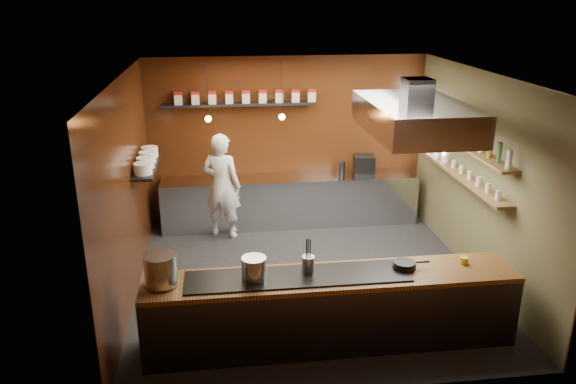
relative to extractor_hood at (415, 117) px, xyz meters
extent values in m
plane|color=black|center=(-1.30, 0.40, -2.51)|extent=(5.00, 5.00, 0.00)
plane|color=#331709|center=(-1.30, 2.90, -1.01)|extent=(5.00, 0.00, 5.00)
plane|color=#331709|center=(-3.80, 0.40, -1.01)|extent=(0.00, 5.00, 5.00)
plane|color=brown|center=(1.20, 0.40, -1.01)|extent=(0.00, 5.00, 5.00)
plane|color=silver|center=(-1.30, 0.40, 0.49)|extent=(5.00, 5.00, 0.00)
plane|color=white|center=(1.15, 2.10, -0.61)|extent=(0.00, 1.00, 1.00)
cube|color=silver|center=(-1.30, 2.57, -2.06)|extent=(4.60, 0.65, 0.90)
cube|color=#38383D|center=(-1.30, -1.20, -2.08)|extent=(4.40, 0.70, 0.86)
cube|color=brown|center=(-1.30, -1.20, -1.62)|extent=(4.40, 0.72, 0.06)
cube|color=black|center=(-1.70, -1.20, -1.58)|extent=(2.60, 0.55, 0.02)
cube|color=black|center=(-2.20, 2.76, -0.31)|extent=(2.60, 0.26, 0.04)
cube|color=black|center=(-3.64, 1.40, -0.96)|extent=(0.30, 1.40, 0.04)
cube|color=brown|center=(1.04, 0.70, -0.59)|extent=(0.26, 2.80, 0.04)
cube|color=brown|center=(1.04, 0.70, -1.06)|extent=(0.26, 2.80, 0.04)
cube|color=#38383D|center=(0.00, 0.00, 0.34)|extent=(0.35, 0.35, 0.30)
cube|color=silver|center=(0.00, 0.00, -0.01)|extent=(1.20, 2.00, 0.40)
cube|color=white|center=(0.00, 0.00, -0.22)|extent=(1.00, 1.80, 0.02)
cylinder|color=black|center=(-2.70, 2.10, 0.04)|extent=(0.01, 0.01, 0.90)
sphere|color=orange|center=(-2.70, 2.10, -0.41)|extent=(0.10, 0.10, 0.10)
cylinder|color=black|center=(-1.50, 2.10, 0.04)|extent=(0.01, 0.01, 0.90)
sphere|color=orange|center=(-1.50, 2.10, -0.41)|extent=(0.10, 0.10, 0.10)
cube|color=beige|center=(-3.20, 2.76, -0.20)|extent=(0.13, 0.13, 0.17)
cube|color=maroon|center=(-3.20, 2.76, -0.09)|extent=(0.13, 0.13, 0.05)
cube|color=beige|center=(-2.91, 2.76, -0.20)|extent=(0.13, 0.13, 0.17)
cube|color=maroon|center=(-2.91, 2.76, -0.09)|extent=(0.13, 0.13, 0.05)
cube|color=beige|center=(-2.62, 2.76, -0.20)|extent=(0.13, 0.13, 0.17)
cube|color=maroon|center=(-2.62, 2.76, -0.09)|extent=(0.14, 0.13, 0.05)
cube|color=beige|center=(-2.34, 2.76, -0.20)|extent=(0.13, 0.13, 0.17)
cube|color=maroon|center=(-2.34, 2.76, -0.09)|extent=(0.13, 0.13, 0.05)
cube|color=beige|center=(-2.05, 2.76, -0.20)|extent=(0.13, 0.13, 0.17)
cube|color=maroon|center=(-2.05, 2.76, -0.09)|extent=(0.14, 0.13, 0.05)
cube|color=beige|center=(-1.76, 2.76, -0.20)|extent=(0.13, 0.13, 0.17)
cube|color=maroon|center=(-1.76, 2.76, -0.09)|extent=(0.14, 0.13, 0.05)
cube|color=beige|center=(-1.48, 2.76, -0.20)|extent=(0.13, 0.13, 0.17)
cube|color=maroon|center=(-1.48, 2.76, -0.09)|extent=(0.14, 0.13, 0.05)
cube|color=beige|center=(-1.19, 2.76, -0.20)|extent=(0.13, 0.13, 0.17)
cube|color=maroon|center=(-1.19, 2.76, -0.09)|extent=(0.14, 0.13, 0.05)
cube|color=beige|center=(-0.90, 2.76, -0.20)|extent=(0.13, 0.13, 0.17)
cube|color=maroon|center=(-0.90, 2.76, -0.09)|extent=(0.14, 0.13, 0.05)
cylinder|color=white|center=(-3.64, 0.95, -0.86)|extent=(0.26, 0.26, 0.16)
cylinder|color=white|center=(-3.64, 1.25, -0.86)|extent=(0.26, 0.26, 0.16)
cylinder|color=white|center=(-3.64, 1.55, -0.86)|extent=(0.26, 0.26, 0.16)
cylinder|color=white|center=(-3.64, 1.85, -0.86)|extent=(0.26, 0.26, 0.16)
cylinder|color=silver|center=(1.04, -0.60, -0.45)|extent=(0.06, 0.06, 0.24)
cylinder|color=#2D5933|center=(1.04, -0.34, -0.45)|extent=(0.06, 0.06, 0.24)
cylinder|color=#8C601E|center=(1.04, -0.08, -0.45)|extent=(0.06, 0.06, 0.24)
cylinder|color=silver|center=(1.04, 0.18, -0.45)|extent=(0.06, 0.06, 0.24)
cylinder|color=#2D5933|center=(1.04, 0.44, -0.45)|extent=(0.06, 0.06, 0.24)
cylinder|color=#8C601E|center=(1.04, 0.70, -0.45)|extent=(0.06, 0.06, 0.24)
cylinder|color=silver|center=(1.04, 0.96, -0.45)|extent=(0.06, 0.06, 0.24)
cylinder|color=#2D5933|center=(1.04, 1.22, -0.45)|extent=(0.06, 0.06, 0.24)
cylinder|color=#8C601E|center=(1.04, 1.48, -0.45)|extent=(0.06, 0.06, 0.24)
cylinder|color=silver|center=(1.04, 1.74, -0.45)|extent=(0.06, 0.06, 0.24)
cylinder|color=#2D5933|center=(1.04, 2.00, -0.45)|extent=(0.06, 0.06, 0.24)
cylinder|color=silver|center=(1.04, -0.45, -0.97)|extent=(0.07, 0.07, 0.13)
cylinder|color=silver|center=(1.04, -0.16, -0.97)|extent=(0.07, 0.07, 0.13)
cylinder|color=silver|center=(1.04, 0.12, -0.97)|extent=(0.07, 0.07, 0.13)
cylinder|color=silver|center=(1.04, 0.41, -0.97)|extent=(0.07, 0.07, 0.13)
cylinder|color=silver|center=(1.04, 0.70, -0.97)|extent=(0.07, 0.07, 0.13)
cylinder|color=silver|center=(1.04, 0.99, -0.97)|extent=(0.07, 0.07, 0.13)
cylinder|color=silver|center=(1.04, 1.27, -0.97)|extent=(0.07, 0.07, 0.13)
cylinder|color=silver|center=(1.04, 1.56, -0.97)|extent=(0.07, 0.07, 0.13)
cylinder|color=silver|center=(1.04, 1.85, -0.97)|extent=(0.07, 0.07, 0.13)
cylinder|color=silver|center=(-3.25, -1.20, -1.39)|extent=(0.46, 0.46, 0.36)
cylinder|color=silver|center=(-2.21, -1.21, -1.43)|extent=(0.38, 0.38, 0.27)
cylinder|color=#BABCC1|center=(-1.57, -1.11, -1.47)|extent=(0.19, 0.19, 0.19)
cylinder|color=black|center=(-0.41, -1.15, -1.55)|extent=(0.28, 0.28, 0.04)
cylinder|color=black|center=(-0.41, -1.15, -1.51)|extent=(0.26, 0.26, 0.04)
cylinder|color=black|center=(-0.19, -1.15, -1.51)|extent=(0.18, 0.03, 0.02)
cylinder|color=gold|center=(0.35, -1.11, -1.54)|extent=(0.12, 0.12, 0.09)
cube|color=black|center=(0.04, 2.53, -1.42)|extent=(0.40, 0.38, 0.36)
imported|color=white|center=(-2.53, 2.17, -1.59)|extent=(0.79, 0.66, 1.84)
camera|label=1|loc=(-2.54, -6.92, 1.52)|focal=35.00mm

